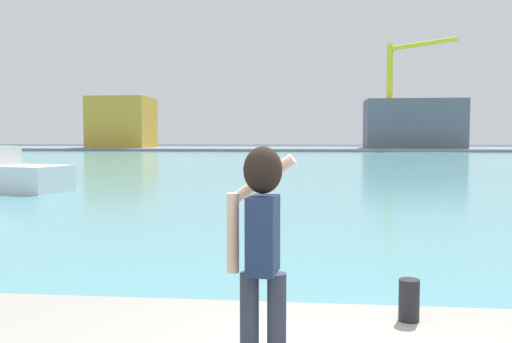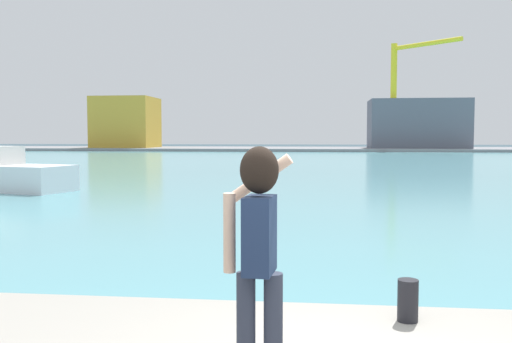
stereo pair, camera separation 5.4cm
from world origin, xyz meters
name	(u,v)px [view 1 (the left image)]	position (x,y,z in m)	size (l,w,h in m)	color
ground_plane	(316,161)	(0.00, 50.00, 0.00)	(220.00, 220.00, 0.00)	#334751
harbor_water	(316,160)	(0.00, 52.00, 0.01)	(140.00, 100.00, 0.02)	#599EA8
far_shore_dock	(315,149)	(0.00, 92.00, 0.23)	(140.00, 20.00, 0.46)	gray
person_photographer	(262,239)	(-0.63, 0.02, 1.71)	(0.53, 0.56, 1.74)	#2D3342
harbor_bollard	(409,300)	(0.69, 1.52, 0.85)	(0.20, 0.20, 0.41)	black
boat_moored	(0,174)	(-14.25, 19.35, 0.75)	(6.59, 3.86, 1.98)	white
warehouse_left	(122,122)	(-34.07, 90.94, 4.90)	(10.22, 9.53, 8.87)	gold
warehouse_right	(413,124)	(16.47, 90.73, 4.51)	(15.94, 8.67, 8.09)	slate
port_crane	(397,84)	(13.15, 86.81, 10.89)	(9.26, 9.03, 16.94)	yellow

